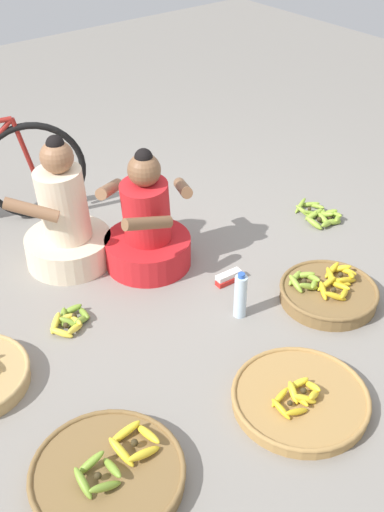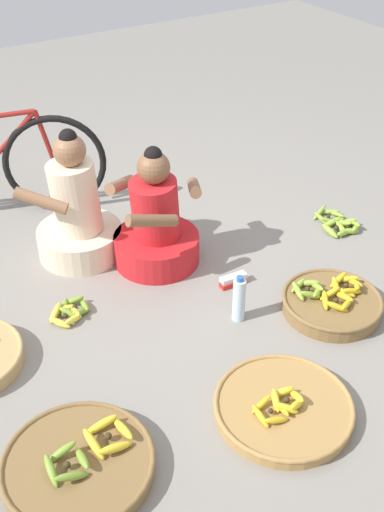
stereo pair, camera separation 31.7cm
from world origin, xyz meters
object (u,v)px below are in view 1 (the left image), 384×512
at_px(vendor_woman_behind, 66,224).
at_px(packet_carton_stack, 229,278).
at_px(vendor_woman_front, 148,230).
at_px(loose_bananas_mid_right, 321,215).
at_px(banana_basket_front_center, 108,474).
at_px(water_bottle, 240,296).
at_px(banana_basket_front_left, 300,398).
at_px(banana_basket_near_bicycle, 328,292).
at_px(loose_bananas_back_right, 70,321).

height_order(vendor_woman_behind, packet_carton_stack, vendor_woman_behind).
distance_m(vendor_woman_front, loose_bananas_mid_right, 1.26).
xyz_separation_m(banana_basket_front_center, water_bottle, (1.13, 0.46, 0.09)).
height_order(banana_basket_front_center, banana_basket_front_left, banana_basket_front_center).
xyz_separation_m(vendor_woman_front, vendor_woman_behind, (-0.37, 0.32, 0.03)).
xyz_separation_m(water_bottle, packet_carton_stack, (0.15, 0.26, -0.10)).
bearing_deg(banana_basket_near_bicycle, water_bottle, 156.13).
relative_size(loose_bananas_mid_right, packet_carton_stack, 2.20).
bearing_deg(vendor_woman_behind, packet_carton_stack, -50.69).
relative_size(banana_basket_front_center, banana_basket_near_bicycle, 1.17).
xyz_separation_m(vendor_woman_behind, packet_carton_stack, (0.62, -0.76, -0.24)).
xyz_separation_m(banana_basket_front_left, loose_bananas_back_right, (-0.56, 1.16, -0.01)).
relative_size(vendor_woman_behind, loose_bananas_mid_right, 2.24).
relative_size(vendor_woman_front, banana_basket_front_center, 1.18).
bearing_deg(packet_carton_stack, banana_basket_front_left, -111.21).
xyz_separation_m(vendor_woman_front, water_bottle, (0.11, -0.71, -0.11)).
height_order(vendor_woman_front, water_bottle, vendor_woman_front).
bearing_deg(water_bottle, vendor_woman_behind, 114.80).
relative_size(loose_bananas_back_right, water_bottle, 0.92).
bearing_deg(banana_basket_near_bicycle, banana_basket_front_center, -171.34).
height_order(banana_basket_near_bicycle, loose_bananas_mid_right, banana_basket_near_bicycle).
bearing_deg(banana_basket_front_center, loose_bananas_mid_right, 21.18).
bearing_deg(loose_bananas_back_right, banana_basket_front_left, -64.06).
bearing_deg(loose_bananas_mid_right, banana_basket_front_center, -158.82).
relative_size(vendor_woman_behind, packet_carton_stack, 4.92).
distance_m(vendor_woman_front, loose_bananas_back_right, 0.73).
relative_size(vendor_woman_front, vendor_woman_behind, 0.92).
bearing_deg(water_bottle, loose_bananas_back_right, 146.84).
relative_size(vendor_woman_front, packet_carton_stack, 4.52).
bearing_deg(vendor_woman_front, loose_bananas_mid_right, -13.96).
relative_size(banana_basket_front_center, banana_basket_front_left, 1.00).
bearing_deg(banana_basket_near_bicycle, vendor_woman_behind, 127.57).
height_order(vendor_woman_behind, water_bottle, vendor_woman_behind).
xyz_separation_m(loose_bananas_mid_right, water_bottle, (-1.10, -0.41, 0.10)).
xyz_separation_m(banana_basket_front_left, water_bottle, (0.21, 0.65, 0.10)).
xyz_separation_m(vendor_woman_front, loose_bananas_back_right, (-0.66, -0.21, -0.21)).
height_order(water_bottle, packet_carton_stack, water_bottle).
xyz_separation_m(vendor_woman_behind, banana_basket_near_bicycle, (0.95, -1.24, -0.21)).
distance_m(banana_basket_near_bicycle, loose_bananas_back_right, 1.44).
distance_m(banana_basket_front_left, water_bottle, 0.69).
relative_size(banana_basket_near_bicycle, loose_bananas_mid_right, 1.49).
distance_m(loose_bananas_mid_right, water_bottle, 1.18).
xyz_separation_m(loose_bananas_mid_right, loose_bananas_back_right, (-1.87, 0.09, -0.00)).
bearing_deg(packet_carton_stack, vendor_woman_front, 120.06).
distance_m(vendor_woman_behind, banana_basket_front_left, 1.72).
height_order(banana_basket_front_left, loose_bananas_back_right, banana_basket_front_left).
bearing_deg(banana_basket_front_left, banana_basket_front_center, 167.90).
bearing_deg(vendor_woman_behind, vendor_woman_front, -40.89).
height_order(banana_basket_near_bicycle, water_bottle, water_bottle).
relative_size(banana_basket_near_bicycle, water_bottle, 1.96).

